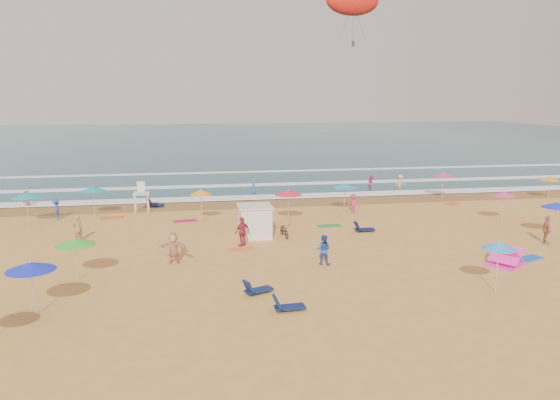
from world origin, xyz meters
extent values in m
plane|color=gold|center=(0.00, 0.00, 0.00)|extent=(220.00, 220.00, 0.00)
cube|color=#0C4756|center=(0.00, 84.00, 0.00)|extent=(220.00, 140.00, 0.18)
plane|color=olive|center=(0.00, 12.50, 0.01)|extent=(220.00, 220.00, 0.00)
cube|color=white|center=(0.00, 15.00, 0.10)|extent=(200.00, 2.20, 0.05)
cube|color=white|center=(0.00, 22.00, 0.10)|extent=(200.00, 1.60, 0.05)
cube|color=white|center=(0.00, 32.00, 0.10)|extent=(200.00, 1.20, 0.05)
cube|color=silver|center=(-0.70, 1.26, 1.00)|extent=(2.00, 2.00, 2.00)
cube|color=silver|center=(-0.70, 1.26, 2.06)|extent=(2.20, 2.20, 0.12)
imported|color=black|center=(1.20, 0.96, 0.45)|extent=(0.77, 1.77, 0.90)
cone|color=teal|center=(-12.00, 9.38, 2.18)|extent=(1.88, 1.88, 0.35)
cone|color=orange|center=(26.93, 9.99, 1.88)|extent=(1.69, 1.69, 0.35)
cone|color=#3594F0|center=(9.11, -10.93, 2.29)|extent=(1.55, 1.55, 0.35)
cone|color=#1828D1|center=(-11.48, -10.15, 2.17)|extent=(2.01, 2.01, 0.35)
cone|color=#D72F85|center=(17.52, 11.61, 2.24)|extent=(1.99, 1.99, 0.35)
cone|color=#ED3483|center=(17.60, 2.29, 2.14)|extent=(1.70, 1.70, 0.35)
cone|color=#192ED9|center=(18.55, -2.17, 2.16)|extent=(1.84, 1.84, 0.35)
cone|color=#2B85C3|center=(7.27, 7.72, 2.15)|extent=(1.98, 1.98, 0.35)
cone|color=#1698B3|center=(-16.20, 7.17, 2.21)|extent=(2.03, 2.03, 0.35)
cone|color=orange|center=(-4.02, 5.80, 2.31)|extent=(1.59, 1.59, 0.35)
cone|color=#FF1A3B|center=(2.23, 5.01, 2.23)|extent=(2.01, 2.01, 0.35)
cone|color=green|center=(-10.53, -5.80, 2.01)|extent=(1.96, 1.96, 0.35)
cube|color=#0F1F4B|center=(-1.86, -9.15, 0.17)|extent=(1.42, 1.02, 0.34)
cube|color=#0E1346|center=(6.85, 1.33, 0.17)|extent=(1.30, 0.57, 0.34)
cube|color=#0F1E4B|center=(-0.83, -11.45, 0.17)|extent=(1.33, 0.64, 0.34)
cube|color=#0E1946|center=(-7.59, 12.50, 0.17)|extent=(1.40, 0.86, 0.34)
cube|color=#CE6416|center=(-10.66, 8.80, 0.01)|extent=(1.80, 1.09, 0.03)
cube|color=orange|center=(-1.88, -1.54, 0.01)|extent=(1.85, 1.21, 0.03)
cube|color=#B31645|center=(-5.23, 6.76, 0.01)|extent=(1.82, 1.12, 0.03)
cube|color=blue|center=(14.06, -6.24, 0.01)|extent=(1.90, 1.47, 0.03)
cube|color=#22893A|center=(4.90, 3.39, 0.01)|extent=(1.76, 1.00, 0.03)
cube|color=#D35931|center=(17.45, 9.51, 0.01)|extent=(1.90, 1.58, 0.03)
imported|color=#D5355A|center=(7.83, 7.12, 0.79)|extent=(1.16, 1.09, 1.57)
imported|color=#2642B4|center=(-14.67, 8.93, 0.77)|extent=(0.71, 1.06, 1.53)
imported|color=tan|center=(-5.86, -3.70, 0.88)|extent=(1.70, 1.02, 1.75)
imported|color=#B42D46|center=(-1.74, -0.82, 0.92)|extent=(1.14, 0.97, 1.84)
imported|color=#2448A9|center=(2.23, -5.27, 0.83)|extent=(1.01, 0.93, 1.66)
imported|color=tan|center=(15.75, 17.01, 0.64)|extent=(1.27, 0.90, 1.78)
imported|color=brown|center=(-0.23, 3.13, 0.93)|extent=(0.77, 0.61, 1.87)
imported|color=brown|center=(-18.19, 14.46, 0.56)|extent=(0.92, 0.92, 1.62)
imported|color=tan|center=(17.00, -3.56, 0.90)|extent=(0.71, 1.14, 1.81)
imported|color=#256DB0|center=(1.10, 16.42, 0.56)|extent=(0.44, 0.63, 1.63)
imported|color=#DE376D|center=(13.17, 18.17, 0.55)|extent=(0.77, 0.89, 1.60)
imported|color=#A47A4B|center=(-11.92, 2.12, 0.82)|extent=(0.71, 0.62, 1.64)
ellipsoid|color=red|center=(22.84, 57.28, 24.61)|extent=(9.01, 3.15, 4.95)
cube|color=#3F3326|center=(22.84, 56.28, 17.61)|extent=(0.40, 0.30, 0.90)
camera|label=1|loc=(-5.06, -33.18, 9.05)|focal=35.00mm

